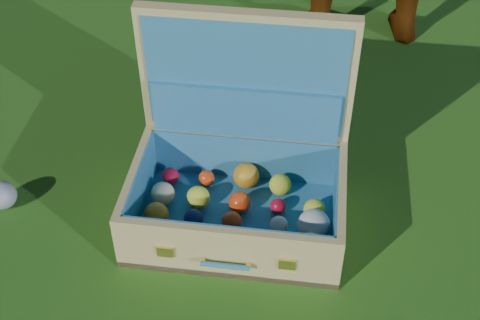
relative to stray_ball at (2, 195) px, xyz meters
name	(u,v)px	position (x,y,z in m)	size (l,w,h in m)	color
ground	(228,229)	(0.58, -0.01, -0.04)	(60.00, 60.00, 0.00)	#215114
stray_ball	(2,195)	(0.00, 0.00, 0.00)	(0.07, 0.07, 0.07)	#416CAA
suitcase	(240,168)	(0.60, 0.07, 0.10)	(0.52, 0.40, 0.50)	tan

